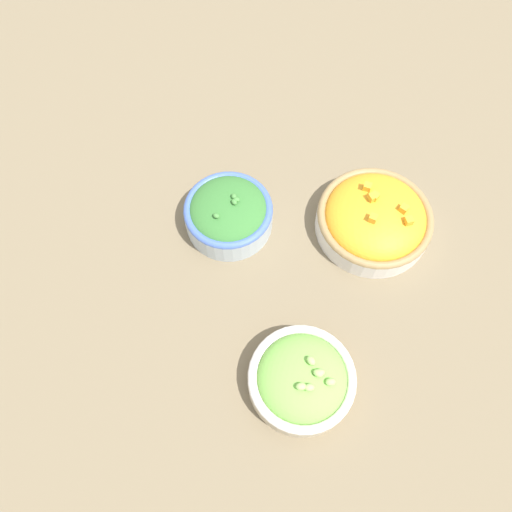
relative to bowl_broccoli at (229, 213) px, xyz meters
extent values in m
plane|color=#75664C|center=(0.06, -0.06, -0.03)|extent=(3.00, 3.00, 0.00)
cylinder|color=#B2C1CC|center=(0.00, 0.00, -0.01)|extent=(0.13, 0.13, 0.04)
torus|color=#4766B7|center=(0.00, 0.00, 0.01)|extent=(0.13, 0.13, 0.01)
ellipsoid|color=#387533|center=(0.00, 0.00, 0.01)|extent=(0.12, 0.12, 0.04)
ellipsoid|color=#47893D|center=(0.01, 0.01, 0.03)|extent=(0.01, 0.01, 0.01)
ellipsoid|color=#47893D|center=(-0.01, -0.03, 0.03)|extent=(0.01, 0.01, 0.01)
ellipsoid|color=#47893D|center=(0.01, 0.01, 0.03)|extent=(0.01, 0.01, 0.01)
ellipsoid|color=#47893D|center=(0.01, 0.00, 0.03)|extent=(0.01, 0.01, 0.01)
cylinder|color=beige|center=(0.17, -0.21, -0.01)|extent=(0.14, 0.14, 0.03)
torus|color=silver|center=(0.17, -0.21, 0.00)|extent=(0.14, 0.14, 0.01)
ellipsoid|color=#7ABC4C|center=(0.17, -0.21, 0.00)|extent=(0.12, 0.12, 0.05)
ellipsoid|color=#99D166|center=(0.18, -0.20, 0.03)|extent=(0.02, 0.01, 0.01)
ellipsoid|color=#99D166|center=(0.20, -0.21, 0.03)|extent=(0.02, 0.01, 0.01)
ellipsoid|color=#99D166|center=(0.17, -0.19, 0.03)|extent=(0.02, 0.02, 0.01)
ellipsoid|color=#99D166|center=(0.17, -0.22, 0.03)|extent=(0.02, 0.01, 0.01)
ellipsoid|color=#99D166|center=(0.18, -0.22, 0.03)|extent=(0.02, 0.01, 0.01)
ellipsoid|color=#99D166|center=(0.18, -0.20, 0.03)|extent=(0.01, 0.01, 0.01)
cylinder|color=silver|center=(0.21, 0.05, -0.01)|extent=(0.17, 0.17, 0.03)
torus|color=#997A4C|center=(0.21, 0.05, 0.00)|extent=(0.17, 0.17, 0.01)
ellipsoid|color=orange|center=(0.21, 0.05, 0.00)|extent=(0.15, 0.15, 0.05)
cube|color=#F4A828|center=(0.26, 0.04, 0.03)|extent=(0.01, 0.01, 0.01)
cube|color=#F4A828|center=(0.25, 0.06, 0.03)|extent=(0.01, 0.01, 0.01)
cube|color=#F4A828|center=(0.21, 0.03, 0.03)|extent=(0.01, 0.01, 0.01)
cube|color=#F4A828|center=(0.20, 0.07, 0.03)|extent=(0.01, 0.01, 0.01)
cube|color=#F4A828|center=(0.20, 0.06, 0.03)|extent=(0.02, 0.02, 0.01)
cube|color=#F4A828|center=(0.19, 0.08, 0.03)|extent=(0.01, 0.01, 0.01)
camera|label=1|loc=(0.15, -0.35, 0.65)|focal=35.00mm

